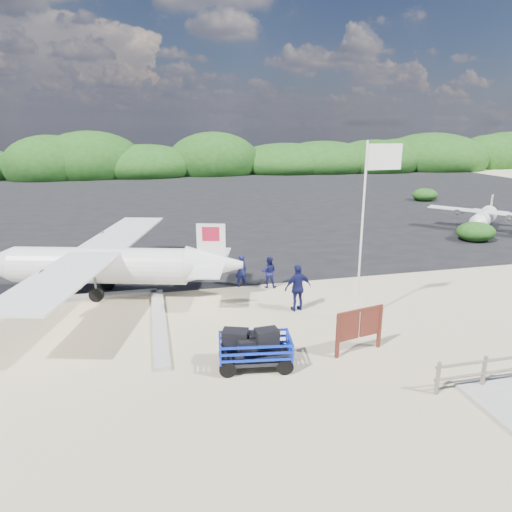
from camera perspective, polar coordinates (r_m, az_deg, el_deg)
The scene contains 12 objects.
ground at distance 17.20m, azimuth 3.51°, elevation -9.20°, with size 160.00×160.00×0.00m, color beige.
asphalt_apron at distance 45.67m, azimuth -7.42°, elevation 6.82°, with size 90.00×50.00×0.04m, color #B2B2B2, non-canonical shape.
lagoon at distance 18.47m, azimuth -26.24°, elevation -9.10°, with size 9.00×7.00×0.40m, color #B2B2B2, non-canonical shape.
vegetation_band at distance 70.38m, azimuth -9.64°, elevation 10.01°, with size 124.00×8.00×4.40m, color #B2B2B2, non-canonical shape.
baggage_cart at distance 14.78m, azimuth -0.12°, elevation -13.72°, with size 2.44×1.39×1.22m, color #0E2CD8, non-canonical shape.
flagpole at distance 18.24m, azimuth 12.36°, elevation -8.02°, with size 1.36×0.57×6.82m, color white, non-canonical shape.
signboard at distance 16.01m, azimuth 12.60°, elevation -11.64°, with size 1.94×0.18×1.60m, color maroon, non-canonical shape.
crew_a at distance 21.27m, azimuth -1.89°, elevation -1.83°, with size 0.57×0.37×1.56m, color #13164A.
crew_b at distance 21.16m, azimuth 1.61°, elevation -2.03°, with size 0.73×0.57×1.50m, color #13164A.
crew_c at distance 18.58m, azimuth 5.27°, elevation -3.97°, with size 1.15×0.48×1.96m, color #13164A.
aircraft_large at distance 47.24m, azimuth 12.07°, elevation 6.91°, with size 14.04×14.04×4.21m, color #B2B2B2, non-canonical shape.
aircraft_small at distance 45.79m, azimuth -16.24°, elevation 6.33°, with size 6.23×6.23×2.24m, color #B2B2B2, non-canonical shape.
Camera 1 is at (-4.58, -14.84, 7.38)m, focal length 32.00 mm.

